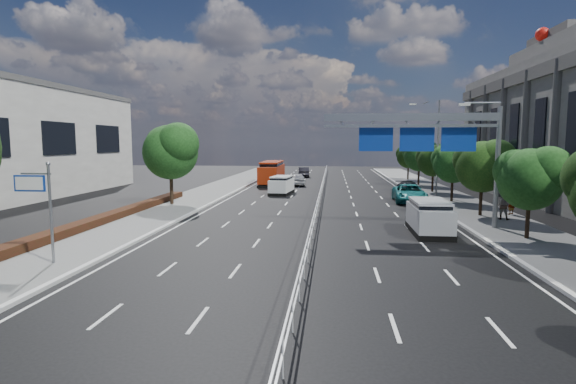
{
  "coord_description": "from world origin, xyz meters",
  "views": [
    {
      "loc": [
        1.03,
        -17.21,
        5.12
      ],
      "look_at": [
        -1.4,
        7.28,
        2.4
      ],
      "focal_mm": 28.0,
      "sensor_mm": 36.0,
      "label": 1
    }
  ],
  "objects_px": {
    "red_bus": "(272,172)",
    "pedestrian_a": "(511,202)",
    "near_car_silver": "(297,179)",
    "parked_car_dark": "(409,190)",
    "silver_minivan": "(429,217)",
    "parked_car_teal": "(409,193)",
    "white_minivan": "(282,185)",
    "toilet_sign": "(39,196)",
    "near_car_dark": "(304,172)",
    "pedestrian_b": "(503,205)",
    "overhead_gantry": "(430,134)"
  },
  "relations": [
    {
      "from": "red_bus",
      "to": "pedestrian_a",
      "type": "xyz_separation_m",
      "value": [
        19.72,
        -22.09,
        -0.45
      ]
    },
    {
      "from": "toilet_sign",
      "to": "parked_car_dark",
      "type": "xyz_separation_m",
      "value": [
        19.25,
        25.93,
        -2.25
      ]
    },
    {
      "from": "red_bus",
      "to": "parked_car_dark",
      "type": "height_order",
      "value": "red_bus"
    },
    {
      "from": "parked_car_dark",
      "to": "silver_minivan",
      "type": "bearing_deg",
      "value": -100.0
    },
    {
      "from": "parked_car_teal",
      "to": "red_bus",
      "type": "bearing_deg",
      "value": 134.7
    },
    {
      "from": "white_minivan",
      "to": "parked_car_teal",
      "type": "distance_m",
      "value": 12.66
    },
    {
      "from": "toilet_sign",
      "to": "overhead_gantry",
      "type": "relative_size",
      "value": 0.42
    },
    {
      "from": "near_car_dark",
      "to": "parked_car_dark",
      "type": "bearing_deg",
      "value": 109.93
    },
    {
      "from": "overhead_gantry",
      "to": "parked_car_dark",
      "type": "bearing_deg",
      "value": 84.39
    },
    {
      "from": "toilet_sign",
      "to": "pedestrian_b",
      "type": "bearing_deg",
      "value": 29.12
    },
    {
      "from": "silver_minivan",
      "to": "parked_car_dark",
      "type": "xyz_separation_m",
      "value": [
        1.8,
        17.51,
        -0.24
      ]
    },
    {
      "from": "red_bus",
      "to": "toilet_sign",
      "type": "bearing_deg",
      "value": -97.54
    },
    {
      "from": "red_bus",
      "to": "pedestrian_b",
      "type": "xyz_separation_m",
      "value": [
        18.4,
        -24.26,
        -0.42
      ]
    },
    {
      "from": "overhead_gantry",
      "to": "pedestrian_b",
      "type": "relative_size",
      "value": 5.59
    },
    {
      "from": "near_car_silver",
      "to": "parked_car_dark",
      "type": "relative_size",
      "value": 0.92
    },
    {
      "from": "near_car_dark",
      "to": "silver_minivan",
      "type": "bearing_deg",
      "value": 97.39
    },
    {
      "from": "near_car_dark",
      "to": "silver_minivan",
      "type": "distance_m",
      "value": 42.57
    },
    {
      "from": "near_car_dark",
      "to": "parked_car_dark",
      "type": "relative_size",
      "value": 0.91
    },
    {
      "from": "pedestrian_a",
      "to": "near_car_silver",
      "type": "bearing_deg",
      "value": -94.17
    },
    {
      "from": "parked_car_teal",
      "to": "toilet_sign",
      "type": "bearing_deg",
      "value": -128.19
    },
    {
      "from": "white_minivan",
      "to": "pedestrian_a",
      "type": "bearing_deg",
      "value": -27.94
    },
    {
      "from": "white_minivan",
      "to": "near_car_dark",
      "type": "xyz_separation_m",
      "value": [
        0.72,
        22.95,
        -0.17
      ]
    },
    {
      "from": "parked_car_teal",
      "to": "pedestrian_a",
      "type": "relative_size",
      "value": 3.11
    },
    {
      "from": "near_car_silver",
      "to": "parked_car_teal",
      "type": "xyz_separation_m",
      "value": [
        10.76,
        -14.32,
        0.02
      ]
    },
    {
      "from": "pedestrian_a",
      "to": "silver_minivan",
      "type": "bearing_deg",
      "value": 1.56
    },
    {
      "from": "toilet_sign",
      "to": "white_minivan",
      "type": "relative_size",
      "value": 1.0
    },
    {
      "from": "red_bus",
      "to": "pedestrian_a",
      "type": "distance_m",
      "value": 29.61
    },
    {
      "from": "parked_car_dark",
      "to": "near_car_silver",
      "type": "bearing_deg",
      "value": 133.88
    },
    {
      "from": "overhead_gantry",
      "to": "silver_minivan",
      "type": "xyz_separation_m",
      "value": [
        -0.24,
        -1.63,
        -4.67
      ]
    },
    {
      "from": "near_car_dark",
      "to": "pedestrian_b",
      "type": "distance_m",
      "value": 40.08
    },
    {
      "from": "white_minivan",
      "to": "parked_car_teal",
      "type": "relative_size",
      "value": 0.79
    },
    {
      "from": "red_bus",
      "to": "near_car_dark",
      "type": "relative_size",
      "value": 2.18
    },
    {
      "from": "near_car_dark",
      "to": "pedestrian_b",
      "type": "relative_size",
      "value": 2.38
    },
    {
      "from": "white_minivan",
      "to": "red_bus",
      "type": "distance_m",
      "value": 10.47
    },
    {
      "from": "overhead_gantry",
      "to": "near_car_silver",
      "type": "xyz_separation_m",
      "value": [
        -9.87,
        26.16,
        -4.86
      ]
    },
    {
      "from": "red_bus",
      "to": "near_car_dark",
      "type": "height_order",
      "value": "red_bus"
    },
    {
      "from": "overhead_gantry",
      "to": "silver_minivan",
      "type": "relative_size",
      "value": 2.24
    },
    {
      "from": "toilet_sign",
      "to": "parked_car_dark",
      "type": "distance_m",
      "value": 32.37
    },
    {
      "from": "toilet_sign",
      "to": "white_minivan",
      "type": "distance_m",
      "value": 27.87
    },
    {
      "from": "overhead_gantry",
      "to": "near_car_dark",
      "type": "bearing_deg",
      "value": 104.12
    },
    {
      "from": "overhead_gantry",
      "to": "pedestrian_a",
      "type": "bearing_deg",
      "value": 36.64
    },
    {
      "from": "white_minivan",
      "to": "parked_car_dark",
      "type": "distance_m",
      "value": 12.33
    },
    {
      "from": "pedestrian_b",
      "to": "pedestrian_a",
      "type": "bearing_deg",
      "value": -90.81
    },
    {
      "from": "near_car_silver",
      "to": "red_bus",
      "type": "bearing_deg",
      "value": -23.27
    },
    {
      "from": "near_car_silver",
      "to": "pedestrian_b",
      "type": "height_order",
      "value": "pedestrian_b"
    },
    {
      "from": "pedestrian_a",
      "to": "overhead_gantry",
      "type": "bearing_deg",
      "value": -5.46
    },
    {
      "from": "pedestrian_a",
      "to": "toilet_sign",
      "type": "bearing_deg",
      "value": -10.47
    },
    {
      "from": "parked_car_teal",
      "to": "pedestrian_b",
      "type": "height_order",
      "value": "pedestrian_b"
    },
    {
      "from": "white_minivan",
      "to": "parked_car_dark",
      "type": "bearing_deg",
      "value": 1.89
    },
    {
      "from": "parked_car_dark",
      "to": "pedestrian_a",
      "type": "relative_size",
      "value": 2.68
    }
  ]
}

